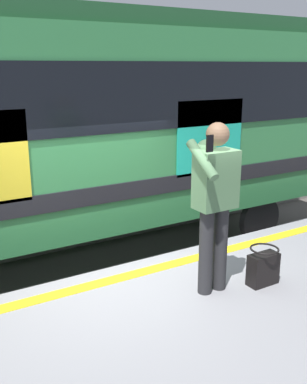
# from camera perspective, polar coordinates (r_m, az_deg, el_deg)

# --- Properties ---
(ground_plane) EXTENTS (25.09, 25.09, 0.00)m
(ground_plane) POSITION_cam_1_polar(r_m,az_deg,el_deg) (5.71, -4.01, -18.55)
(ground_plane) COLOR #4C4742
(safety_line) EXTENTS (13.99, 0.16, 0.01)m
(safety_line) POSITION_cam_1_polar(r_m,az_deg,el_deg) (4.96, -2.63, -10.44)
(safety_line) COLOR yellow
(safety_line) RESTS_ON platform
(track_rail_near) EXTENTS (18.56, 0.08, 0.16)m
(track_rail_near) POSITION_cam_1_polar(r_m,az_deg,el_deg) (6.98, -10.31, -11.19)
(track_rail_near) COLOR slate
(track_rail_near) RESTS_ON ground
(track_rail_far) EXTENTS (18.56, 0.08, 0.16)m
(track_rail_far) POSITION_cam_1_polar(r_m,az_deg,el_deg) (8.22, -13.93, -7.11)
(track_rail_far) COLOR slate
(track_rail_far) RESTS_ON ground
(train_carriage) EXTENTS (9.38, 2.76, 3.80)m
(train_carriage) POSITION_cam_1_polar(r_m,az_deg,el_deg) (7.07, -10.55, 9.22)
(train_carriage) COLOR #2D723F
(train_carriage) RESTS_ON ground
(passenger) EXTENTS (0.57, 0.55, 1.70)m
(passenger) POSITION_cam_1_polar(r_m,az_deg,el_deg) (4.32, 7.82, -0.34)
(passenger) COLOR #262628
(passenger) RESTS_ON platform
(handbag) EXTENTS (0.33, 0.30, 0.40)m
(handbag) POSITION_cam_1_polar(r_m,az_deg,el_deg) (4.82, 13.79, -9.30)
(handbag) COLOR black
(handbag) RESTS_ON platform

